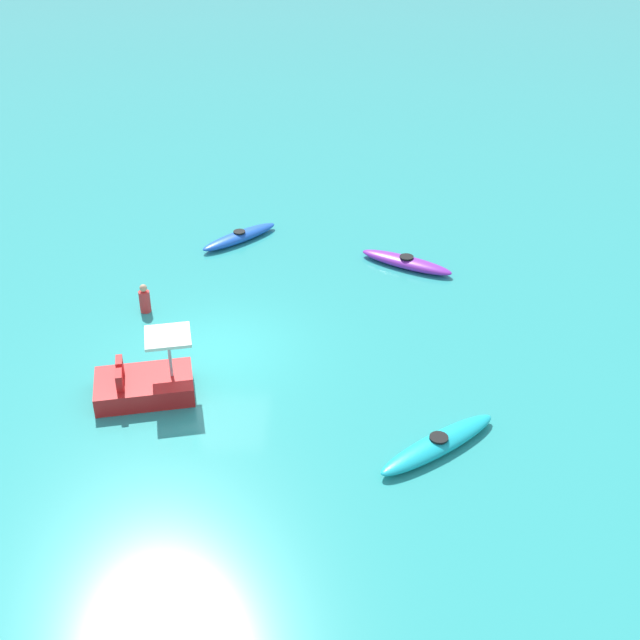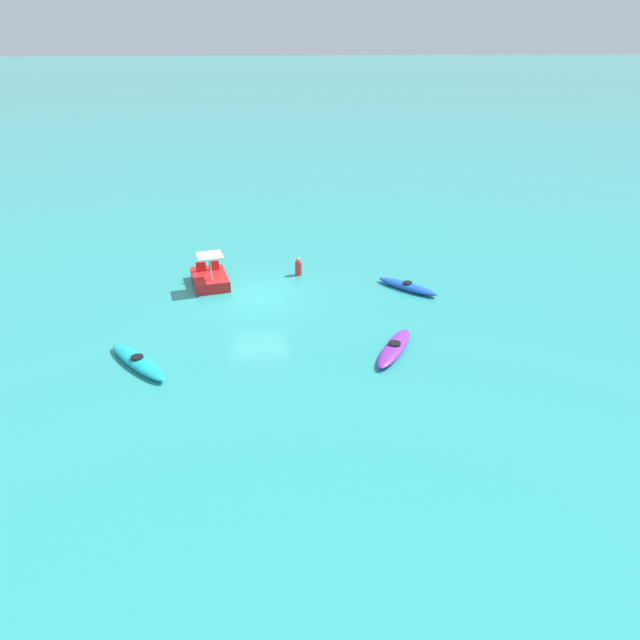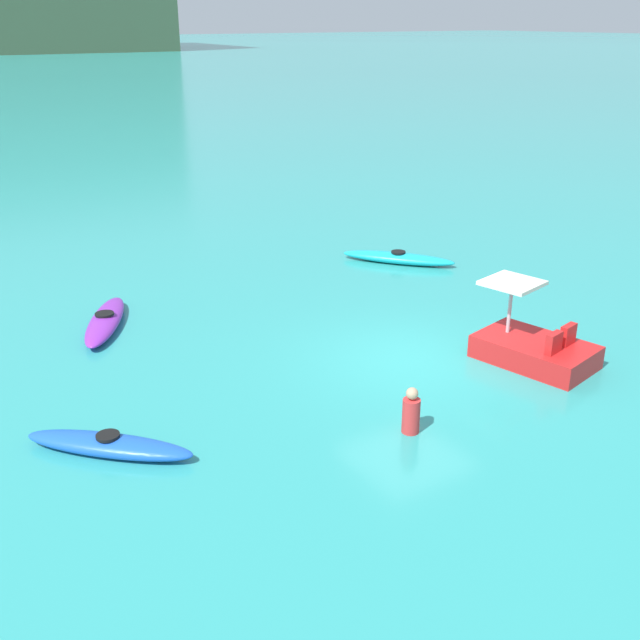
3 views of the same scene
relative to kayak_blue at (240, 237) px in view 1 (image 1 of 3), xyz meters
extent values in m
plane|color=teal|center=(6.70, 0.16, -0.16)|extent=(600.00, 600.00, 0.00)
ellipsoid|color=blue|center=(0.00, 0.00, 0.00)|extent=(2.58, 2.61, 0.32)
cylinder|color=black|center=(0.00, 0.00, 0.18)|extent=(0.57, 0.57, 0.05)
ellipsoid|color=purple|center=(1.74, 5.54, 0.00)|extent=(2.14, 3.08, 0.32)
cylinder|color=black|center=(1.74, 5.54, 0.18)|extent=(0.61, 0.61, 0.05)
ellipsoid|color=#19B7C6|center=(10.78, 5.71, 0.00)|extent=(2.68, 3.09, 0.32)
cylinder|color=black|center=(10.78, 5.71, 0.18)|extent=(0.61, 0.61, 0.05)
cube|color=red|center=(8.85, -1.40, 0.09)|extent=(1.98, 2.67, 0.50)
cube|color=red|center=(8.68, -2.01, 0.56)|extent=(0.46, 0.25, 0.44)
cube|color=red|center=(9.26, -1.88, 0.56)|extent=(0.46, 0.25, 0.44)
cylinder|color=#B2B2B7|center=(8.70, -0.72, 0.89)|extent=(0.08, 0.08, 1.10)
cube|color=silver|center=(8.70, -0.72, 1.48)|extent=(1.31, 1.31, 0.08)
cylinder|color=red|center=(4.76, -2.23, 0.16)|extent=(0.44, 0.44, 0.65)
sphere|color=tan|center=(4.76, -2.23, 0.61)|extent=(0.22, 0.22, 0.22)
camera|label=1|loc=(25.71, 3.41, 12.28)|focal=47.12mm
camera|label=2|loc=(6.08, 23.60, 10.20)|focal=32.72mm
camera|label=3|loc=(-2.97, -11.19, 6.75)|focal=42.15mm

